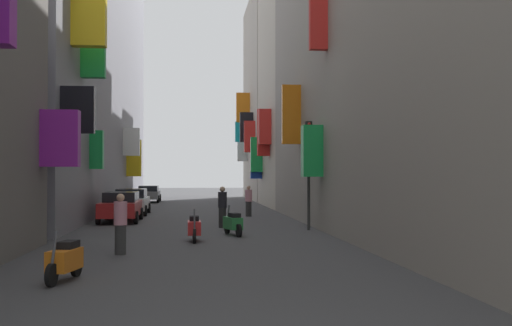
% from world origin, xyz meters
% --- Properties ---
extents(ground_plane, '(140.00, 140.00, 0.00)m').
position_xyz_m(ground_plane, '(0.00, 30.00, 0.00)').
color(ground_plane, '#424244').
extents(building_left_mid_b, '(7.35, 9.69, 16.32)m').
position_xyz_m(building_left_mid_b, '(-7.98, 24.36, 8.16)').
color(building_left_mid_b, gray).
rests_on(building_left_mid_b, ground).
extents(building_left_mid_c, '(7.16, 30.79, 21.14)m').
position_xyz_m(building_left_mid_c, '(-8.00, 44.61, 10.57)').
color(building_left_mid_c, gray).
rests_on(building_left_mid_c, ground).
extents(building_right_mid_a, '(6.88, 10.39, 19.63)m').
position_xyz_m(building_right_mid_a, '(7.99, 40.97, 9.80)').
color(building_right_mid_a, '#BCB29E').
rests_on(building_right_mid_a, ground).
extents(building_right_mid_c, '(7.13, 5.76, 17.48)m').
position_xyz_m(building_right_mid_c, '(7.99, 49.40, 8.73)').
color(building_right_mid_c, '#B2A899').
rests_on(building_right_mid_c, ground).
extents(building_right_far, '(7.31, 7.72, 18.30)m').
position_xyz_m(building_right_far, '(7.98, 56.13, 9.13)').
color(building_right_far, '#B2A899').
rests_on(building_right_far, ground).
extents(parked_car_red, '(1.89, 4.40, 1.43)m').
position_xyz_m(parked_car_red, '(-3.63, 27.67, 0.76)').
color(parked_car_red, '#B21E1E').
rests_on(parked_car_red, ground).
extents(parked_car_grey, '(1.86, 4.27, 1.34)m').
position_xyz_m(parked_car_grey, '(-3.70, 48.47, 0.72)').
color(parked_car_grey, slate).
rests_on(parked_car_grey, ground).
extents(parked_car_white, '(1.96, 4.44, 1.46)m').
position_xyz_m(parked_car_white, '(-3.63, 33.06, 0.77)').
color(parked_car_white, white).
rests_on(parked_car_white, ground).
extents(scooter_red, '(0.45, 1.88, 1.13)m').
position_xyz_m(scooter_red, '(-0.14, 18.58, 0.46)').
color(scooter_red, red).
rests_on(scooter_red, ground).
extents(scooter_orange, '(0.64, 1.78, 1.13)m').
position_xyz_m(scooter_orange, '(-2.95, 10.81, 0.46)').
color(scooter_orange, orange).
rests_on(scooter_orange, ground).
extents(scooter_green, '(0.70, 1.84, 1.13)m').
position_xyz_m(scooter_green, '(1.31, 20.41, 0.46)').
color(scooter_green, '#287F3D').
rests_on(scooter_green, ground).
extents(pedestrian_crossing, '(0.52, 0.52, 1.67)m').
position_xyz_m(pedestrian_crossing, '(2.85, 30.80, 0.83)').
color(pedestrian_crossing, '#2D2D2D').
rests_on(pedestrian_crossing, ground).
extents(pedestrian_near_left, '(0.54, 0.54, 1.74)m').
position_xyz_m(pedestrian_near_left, '(-2.26, 15.24, 0.87)').
color(pedestrian_near_left, '#333333').
rests_on(pedestrian_near_left, ground).
extents(pedestrian_near_right, '(0.50, 0.50, 1.77)m').
position_xyz_m(pedestrian_near_right, '(1.09, 23.80, 0.89)').
color(pedestrian_near_right, '#252525').
rests_on(pedestrian_near_right, ground).
extents(traffic_light_far_corner, '(0.26, 0.34, 4.48)m').
position_xyz_m(traffic_light_far_corner, '(4.57, 22.35, 3.04)').
color(traffic_light_far_corner, '#2D2D2D').
rests_on(traffic_light_far_corner, ground).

